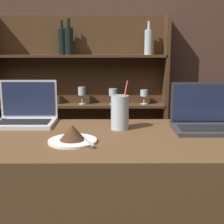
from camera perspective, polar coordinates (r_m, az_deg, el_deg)
The scene contains 6 objects.
back_wall at distance 2.67m, azimuth -3.08°, elevation 11.49°, with size 7.00×0.06×2.70m.
back_shelf at distance 2.65m, azimuth -5.34°, elevation 0.58°, with size 1.41×0.18×1.62m.
laptop_near at distance 1.63m, azimuth -15.45°, elevation -0.40°, with size 0.29×0.21×0.21m.
laptop_far at distance 1.51m, azimuth 16.58°, elevation -1.31°, with size 0.30×0.21×0.21m.
cake_plate at distance 1.27m, azimuth -7.23°, elevation -4.30°, with size 0.20×0.20×0.07m.
water_glass at distance 1.45m, azimuth 1.45°, elevation -0.06°, with size 0.08×0.08×0.23m.
Camera 1 is at (0.13, -0.98, 1.35)m, focal length 50.00 mm.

